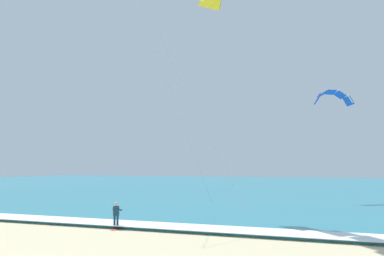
# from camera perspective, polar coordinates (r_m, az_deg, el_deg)

# --- Properties ---
(sea) EXTENTS (200.00, 120.00, 0.20)m
(sea) POSITION_cam_1_polar(r_m,az_deg,el_deg) (85.52, 13.44, -7.36)
(sea) COLOR teal
(sea) RESTS_ON ground
(surf_foam) EXTENTS (200.00, 2.74, 0.04)m
(surf_foam) POSITION_cam_1_polar(r_m,az_deg,el_deg) (29.03, -5.87, -12.34)
(surf_foam) COLOR white
(surf_foam) RESTS_ON sea
(surfboard) EXTENTS (0.72, 1.46, 0.09)m
(surfboard) POSITION_cam_1_polar(r_m,az_deg,el_deg) (28.86, -9.83, -12.73)
(surfboard) COLOR #E04C38
(surfboard) RESTS_ON ground
(kitesurfer) EXTENTS (0.59, 0.59, 1.69)m
(kitesurfer) POSITION_cam_1_polar(r_m,az_deg,el_deg) (28.76, -9.79, -10.92)
(kitesurfer) COLOR #143347
(kitesurfer) RESTS_ON ground
(kite_distant) EXTENTS (4.07, 3.73, 1.80)m
(kite_distant) POSITION_cam_1_polar(r_m,az_deg,el_deg) (50.44, 17.68, 3.99)
(kite_distant) COLOR blue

